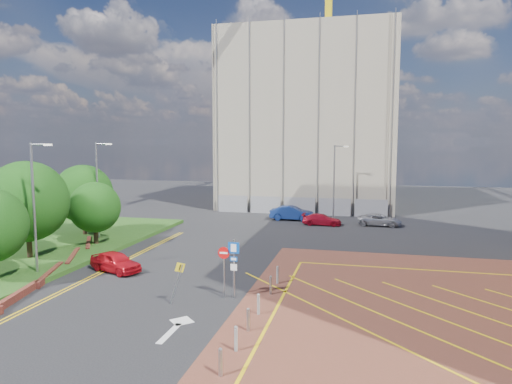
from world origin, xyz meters
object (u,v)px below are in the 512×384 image
(car_red_back, at_px, (322,219))
(car_silver_back, at_px, (380,220))
(car_blue_back, at_px, (292,213))
(tree_b, at_px, (27,201))
(tree_d, at_px, (83,194))
(car_red_left, at_px, (116,262))
(warning_sign, at_px, (178,278))
(lamp_left_near, at_px, (35,202))
(lamp_back, at_px, (335,179))
(tree_c, at_px, (95,207))
(lamp_left_far, at_px, (98,186))
(sign_cluster, at_px, (230,262))

(car_red_back, xyz_separation_m, car_silver_back, (5.65, 0.97, 0.03))
(car_red_back, bearing_deg, car_blue_back, 57.76)
(tree_b, bearing_deg, car_silver_back, 39.21)
(tree_d, height_order, car_red_left, tree_d)
(warning_sign, height_order, car_blue_back, warning_sign)
(lamp_left_near, bearing_deg, lamp_back, 57.60)
(tree_c, height_order, lamp_left_far, lamp_left_far)
(car_red_left, distance_m, car_blue_back, 23.37)
(tree_d, height_order, car_red_back, tree_d)
(tree_d, bearing_deg, car_blue_back, 38.74)
(lamp_left_near, distance_m, lamp_left_far, 10.20)
(lamp_left_far, xyz_separation_m, car_blue_back, (14.16, 14.03, -3.90))
(car_blue_back, bearing_deg, tree_b, 144.44)
(lamp_back, bearing_deg, warning_sign, -101.92)
(tree_b, bearing_deg, tree_c, 68.20)
(lamp_left_far, distance_m, warning_sign, 18.07)
(tree_d, bearing_deg, car_red_back, 28.90)
(tree_d, bearing_deg, car_red_left, -47.44)
(tree_d, height_order, car_silver_back, tree_d)
(lamp_left_far, xyz_separation_m, car_red_left, (6.09, -7.90, -4.01))
(tree_c, bearing_deg, lamp_left_far, 114.71)
(tree_c, relative_size, car_red_back, 1.25)
(tree_b, distance_m, tree_d, 8.07)
(lamp_left_far, height_order, car_blue_back, lamp_left_far)
(tree_d, xyz_separation_m, lamp_back, (20.58, 15.00, 0.49))
(car_red_back, bearing_deg, car_red_left, 150.72)
(sign_cluster, bearing_deg, car_red_left, 160.15)
(lamp_left_far, relative_size, car_red_back, 2.04)
(sign_cluster, xyz_separation_m, car_red_back, (2.82, 22.85, -1.39))
(lamp_left_near, relative_size, car_silver_back, 1.87)
(lamp_left_near, distance_m, sign_cluster, 13.04)
(car_silver_back, bearing_deg, car_red_back, 103.52)
(sign_cluster, relative_size, car_red_back, 0.82)
(tree_c, bearing_deg, tree_d, 135.00)
(tree_b, xyz_separation_m, car_red_left, (7.17, -0.90, -3.59))
(tree_d, distance_m, car_silver_back, 28.08)
(tree_c, relative_size, car_blue_back, 1.06)
(tree_d, xyz_separation_m, sign_cluster, (16.80, -12.02, -1.92))
(lamp_left_far, bearing_deg, lamp_back, 40.86)
(tree_b, relative_size, car_red_back, 1.72)
(lamp_back, distance_m, car_red_left, 27.18)
(sign_cluster, xyz_separation_m, car_silver_back, (8.47, 23.81, -1.36))
(car_red_left, bearing_deg, lamp_left_far, 59.91)
(lamp_left_far, xyz_separation_m, car_red_back, (17.54, 11.83, -4.09))
(lamp_left_far, height_order, lamp_back, lamp_left_far)
(lamp_left_near, bearing_deg, tree_c, 97.69)
(tree_d, relative_size, car_red_left, 1.60)
(lamp_left_far, xyz_separation_m, lamp_back, (18.50, 16.00, -0.30))
(tree_d, xyz_separation_m, warning_sign, (14.52, -13.70, -2.44))
(tree_b, height_order, lamp_left_far, lamp_left_far)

